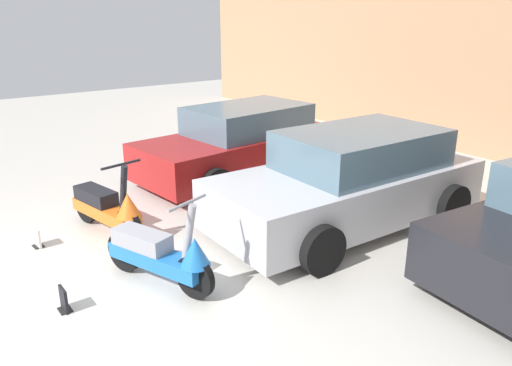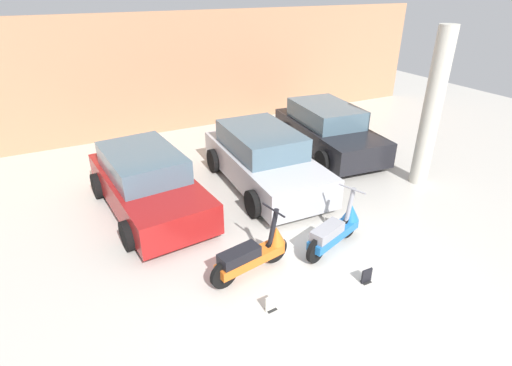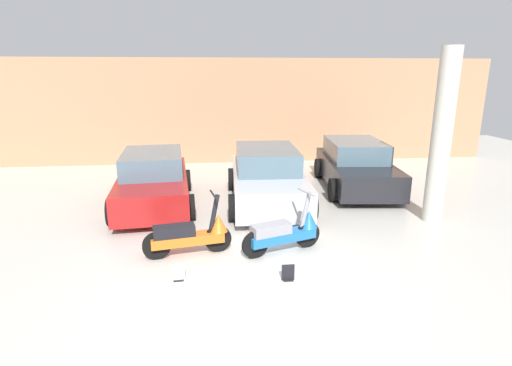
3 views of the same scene
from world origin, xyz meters
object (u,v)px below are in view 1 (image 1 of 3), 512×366
at_px(scooter_front_right, 162,254).
at_px(placard_near_right_scooter, 64,301).
at_px(scooter_front_left, 108,207).
at_px(car_rear_center, 350,181).
at_px(car_rear_left, 241,143).
at_px(placard_near_left_scooter, 37,239).

relative_size(scooter_front_right, placard_near_right_scooter, 5.78).
bearing_deg(scooter_front_left, car_rear_center, 48.29).
distance_m(scooter_front_left, scooter_front_right, 1.68).
xyz_separation_m(car_rear_left, car_rear_center, (2.79, -0.08, 0.03)).
relative_size(scooter_front_right, car_rear_left, 0.38).
bearing_deg(car_rear_left, car_rear_center, 83.03).
height_order(scooter_front_left, car_rear_left, car_rear_left).
bearing_deg(car_rear_center, car_rear_left, -89.51).
distance_m(car_rear_center, placard_near_left_scooter, 4.28).
xyz_separation_m(scooter_front_left, placard_near_right_scooter, (1.54, -1.09, -0.28)).
relative_size(car_rear_left, placard_near_left_scooter, 15.15).
xyz_separation_m(car_rear_center, placard_near_right_scooter, (-0.20, -3.97, -0.53)).
height_order(scooter_front_left, placard_near_right_scooter, scooter_front_left).
relative_size(car_rear_center, placard_near_right_scooter, 15.59).
xyz_separation_m(scooter_front_right, car_rear_center, (0.05, 2.93, 0.26)).
xyz_separation_m(car_rear_center, placard_near_left_scooter, (-1.91, -3.79, -0.53)).
bearing_deg(scooter_front_right, scooter_front_left, 159.12).
relative_size(placard_near_left_scooter, placard_near_right_scooter, 1.00).
xyz_separation_m(scooter_front_left, scooter_front_right, (1.68, -0.05, -0.00)).
distance_m(scooter_front_left, placard_near_left_scooter, 0.97).
bearing_deg(placard_near_right_scooter, car_rear_center, 87.17).
xyz_separation_m(scooter_front_left, car_rear_center, (1.73, 2.88, 0.26)).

